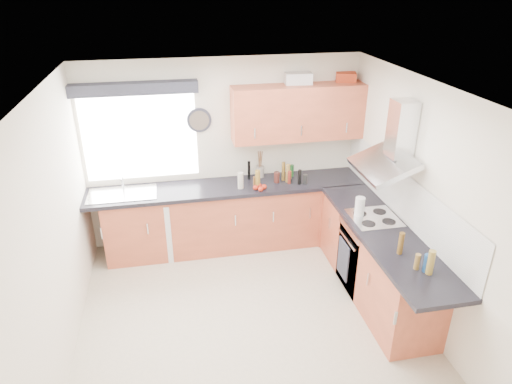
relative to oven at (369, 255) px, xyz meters
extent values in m
plane|color=beige|center=(-1.50, -0.30, -0.42)|extent=(3.60, 3.60, 0.00)
cube|color=white|center=(-1.50, -0.30, 2.08)|extent=(3.60, 3.60, 0.02)
cube|color=silver|center=(-1.50, 1.50, 0.82)|extent=(3.60, 0.02, 2.50)
cube|color=silver|center=(-1.50, -2.10, 0.82)|extent=(3.60, 0.02, 2.50)
cube|color=silver|center=(-3.30, -0.30, 0.82)|extent=(0.02, 3.60, 2.50)
cube|color=silver|center=(0.30, -0.30, 0.82)|extent=(0.02, 3.60, 2.50)
cube|color=silver|center=(-2.55, 1.49, 1.12)|extent=(1.40, 0.02, 1.10)
cube|color=#252631|center=(-2.55, 1.40, 1.76)|extent=(1.50, 0.18, 0.14)
cube|color=white|center=(0.29, 0.00, 0.75)|extent=(0.01, 3.00, 0.54)
cube|color=#A2492F|center=(-1.60, 1.21, 0.01)|extent=(3.00, 0.58, 0.86)
cube|color=#A2492F|center=(0.00, 1.20, 0.01)|extent=(0.60, 0.60, 0.86)
cube|color=#A2492F|center=(0.01, -0.15, 0.01)|extent=(0.58, 2.10, 0.86)
cube|color=black|center=(-1.50, 1.20, 0.46)|extent=(3.60, 0.62, 0.05)
cube|color=black|center=(0.00, -0.30, 0.46)|extent=(0.62, 2.42, 0.05)
cube|color=black|center=(0.00, 0.00, 0.00)|extent=(0.56, 0.58, 0.85)
cube|color=silver|center=(0.00, 0.00, 0.49)|extent=(0.52, 0.52, 0.01)
cube|color=#A2492F|center=(-0.55, 1.32, 1.38)|extent=(1.70, 0.35, 0.70)
cube|color=silver|center=(-2.50, 1.22, -0.02)|extent=(0.64, 0.62, 0.82)
cylinder|color=#252631|center=(-1.80, 1.46, 1.30)|extent=(0.31, 0.04, 0.31)
cube|color=silver|center=(-0.54, 1.42, 1.79)|extent=(0.35, 0.27, 0.14)
cube|color=#B43619|center=(0.10, 1.42, 1.78)|extent=(0.30, 0.27, 0.11)
cylinder|color=gray|center=(-1.03, 1.40, 0.56)|extent=(0.12, 0.12, 0.15)
cylinder|color=silver|center=(-0.15, 0.08, 0.60)|extent=(0.12, 0.12, 0.24)
cylinder|color=black|center=(-0.49, 1.06, 0.55)|extent=(0.06, 0.06, 0.13)
cylinder|color=black|center=(-1.19, 1.36, 0.61)|extent=(0.04, 0.04, 0.25)
cylinder|color=brown|center=(-0.75, 1.23, 0.61)|extent=(0.05, 0.05, 0.26)
cylinder|color=brown|center=(-1.13, 1.06, 0.61)|extent=(0.06, 0.06, 0.24)
cylinder|color=black|center=(-0.57, 1.07, 0.59)|extent=(0.04, 0.04, 0.20)
cylinder|color=brown|center=(-1.15, 1.15, 0.54)|extent=(0.04, 0.04, 0.12)
cylinder|color=#421C17|center=(-0.85, 1.18, 0.56)|extent=(0.07, 0.07, 0.14)
cylinder|color=#1E5523|center=(-0.60, 1.34, 0.57)|extent=(0.06, 0.06, 0.16)
cylinder|color=maroon|center=(-0.69, 1.11, 0.57)|extent=(0.04, 0.04, 0.17)
cylinder|color=#B7AC9C|center=(-1.34, 1.09, 0.59)|extent=(0.07, 0.07, 0.21)
cylinder|color=olive|center=(-0.65, 1.26, 0.54)|extent=(0.05, 0.05, 0.11)
cylinder|color=olive|center=(-0.70, 1.17, 0.61)|extent=(0.06, 0.06, 0.25)
cylinder|color=olive|center=(0.05, -1.08, 0.61)|extent=(0.07, 0.07, 0.24)
cylinder|color=olive|center=(-0.03, -0.98, 0.56)|extent=(0.05, 0.05, 0.16)
cylinder|color=brown|center=(-0.06, -0.71, 0.60)|extent=(0.05, 0.05, 0.23)
cylinder|color=navy|center=(0.04, -1.04, 0.58)|extent=(0.06, 0.06, 0.18)
camera|label=1|loc=(-2.18, -4.16, 2.97)|focal=32.00mm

